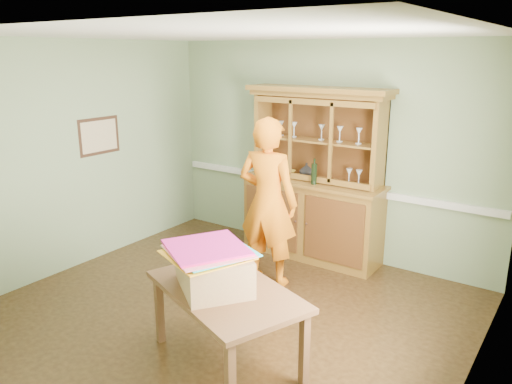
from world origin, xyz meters
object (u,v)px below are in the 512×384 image
Objects in this scene: dining_table at (226,297)px; cardboard_box at (214,270)px; china_hutch at (313,199)px; person at (268,202)px.

cardboard_box reaches higher than dining_table.
china_hutch reaches higher than cardboard_box.
china_hutch reaches higher than person.
china_hutch is 3.34× the size of cardboard_box.
china_hutch is at bearing -100.47° from person.
cardboard_box is (0.42, -2.50, 0.08)m from china_hutch.
china_hutch is 1.37× the size of dining_table.
person reaches higher than dining_table.
dining_table is 0.83× the size of person.
china_hutch is at bearing 99.59° from cardboard_box.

